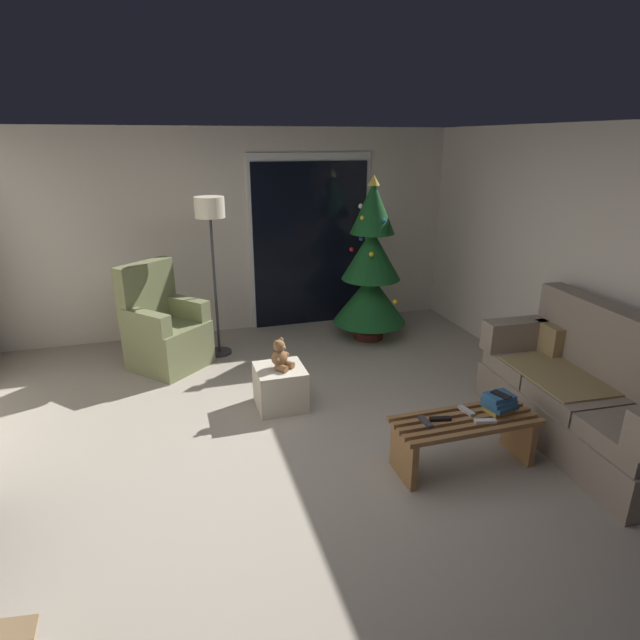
% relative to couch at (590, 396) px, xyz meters
% --- Properties ---
extents(ground_plane, '(7.00, 7.00, 0.00)m').
position_rel_couch_xyz_m(ground_plane, '(-2.32, 0.47, -0.40)').
color(ground_plane, '#9E9384').
extents(wall_back, '(5.72, 0.12, 2.50)m').
position_rel_couch_xyz_m(wall_back, '(-2.32, 3.53, 0.85)').
color(wall_back, beige).
rests_on(wall_back, ground).
extents(wall_right, '(0.12, 6.00, 2.50)m').
position_rel_couch_xyz_m(wall_right, '(0.54, 0.47, 0.85)').
color(wall_right, beige).
rests_on(wall_right, ground).
extents(patio_door_frame, '(1.60, 0.02, 2.20)m').
position_rel_couch_xyz_m(patio_door_frame, '(-1.36, 3.46, 0.70)').
color(patio_door_frame, silver).
rests_on(patio_door_frame, ground).
extents(patio_door_glass, '(1.50, 0.02, 2.10)m').
position_rel_couch_xyz_m(patio_door_glass, '(-1.36, 3.44, 0.65)').
color(patio_door_glass, black).
rests_on(patio_door_glass, ground).
extents(couch, '(0.90, 1.98, 1.08)m').
position_rel_couch_xyz_m(couch, '(0.00, 0.00, 0.00)').
color(couch, gray).
rests_on(couch, ground).
extents(coffee_table, '(1.10, 0.40, 0.41)m').
position_rel_couch_xyz_m(coffee_table, '(-1.15, -0.03, -0.13)').
color(coffee_table, olive).
rests_on(coffee_table, ground).
extents(remote_black, '(0.16, 0.08, 0.02)m').
position_rel_couch_xyz_m(remote_black, '(-1.35, 0.00, 0.02)').
color(remote_black, black).
rests_on(remote_black, coffee_table).
extents(remote_silver, '(0.07, 0.16, 0.02)m').
position_rel_couch_xyz_m(remote_silver, '(-1.10, 0.06, 0.02)').
color(remote_silver, '#ADADB2').
rests_on(remote_silver, coffee_table).
extents(remote_white, '(0.16, 0.08, 0.02)m').
position_rel_couch_xyz_m(remote_white, '(-1.05, -0.12, 0.02)').
color(remote_white, silver).
rests_on(remote_white, coffee_table).
extents(remote_graphite, '(0.05, 0.16, 0.02)m').
position_rel_couch_xyz_m(remote_graphite, '(-1.47, -0.00, 0.02)').
color(remote_graphite, '#333338').
rests_on(remote_graphite, coffee_table).
extents(book_stack, '(0.25, 0.23, 0.14)m').
position_rel_couch_xyz_m(book_stack, '(-0.86, -0.01, 0.08)').
color(book_stack, '#B79333').
rests_on(book_stack, coffee_table).
extents(cell_phone, '(0.11, 0.16, 0.01)m').
position_rel_couch_xyz_m(cell_phone, '(-0.87, -0.02, 0.15)').
color(cell_phone, black).
rests_on(cell_phone, book_stack).
extents(christmas_tree, '(0.89, 0.89, 1.98)m').
position_rel_couch_xyz_m(christmas_tree, '(-0.83, 2.66, 0.48)').
color(christmas_tree, '#4C1E19').
rests_on(christmas_tree, ground).
extents(armchair, '(0.97, 0.97, 1.13)m').
position_rel_couch_xyz_m(armchair, '(-3.26, 2.54, 0.00)').
color(armchair, olive).
rests_on(armchair, ground).
extents(floor_lamp, '(0.32, 0.32, 1.78)m').
position_rel_couch_xyz_m(floor_lamp, '(-2.67, 2.71, 1.11)').
color(floor_lamp, '#2D2D30').
rests_on(floor_lamp, ground).
extents(ottoman, '(0.44, 0.44, 0.39)m').
position_rel_couch_xyz_m(ottoman, '(-2.27, 1.28, -0.21)').
color(ottoman, beige).
rests_on(ottoman, ground).
extents(teddy_bear_chestnut, '(0.21, 0.22, 0.29)m').
position_rel_couch_xyz_m(teddy_bear_chestnut, '(-2.26, 1.27, 0.11)').
color(teddy_bear_chestnut, brown).
rests_on(teddy_bear_chestnut, ottoman).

